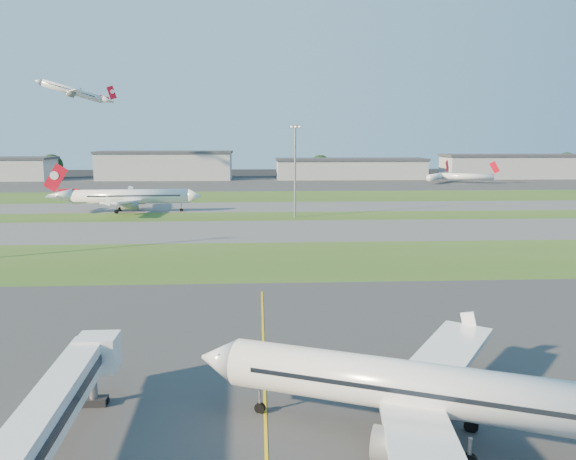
{
  "coord_description": "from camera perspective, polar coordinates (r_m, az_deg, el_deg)",
  "views": [
    {
      "loc": [
        4.58,
        -49.91,
        22.53
      ],
      "look_at": [
        9.57,
        43.58,
        7.0
      ],
      "focal_mm": 35.0,
      "sensor_mm": 36.0,
      "label": 1
    }
  ],
  "objects": [
    {
      "name": "tree_far_east",
      "position": [
        368.46,
        26.43,
        6.1
      ],
      "size": [
        12.65,
        12.65,
        13.8
      ],
      "color": "black",
      "rests_on": "ground"
    },
    {
      "name": "tree_east",
      "position": [
        336.0,
        16.23,
        6.25
      ],
      "size": [
        10.45,
        10.45,
        11.4
      ],
      "color": "black",
      "rests_on": "ground"
    },
    {
      "name": "airliner_taxiing",
      "position": [
        176.45,
        -15.76,
        3.25
      ],
      "size": [
        42.57,
        36.07,
        13.28
      ],
      "rotation": [
        0.0,
        0.0,
        3.19
      ],
      "color": "white",
      "rests_on": "ground"
    },
    {
      "name": "hangar_west",
      "position": [
        309.28,
        -12.36,
        6.44
      ],
      "size": [
        71.4,
        23.0,
        15.2
      ],
      "color": "#A6AAAE",
      "rests_on": "ground"
    },
    {
      "name": "grass_strip_b",
      "position": [
        161.56,
        -4.65,
        1.37
      ],
      "size": [
        300.0,
        18.0,
        0.01
      ],
      "primitive_type": "cube",
      "color": "#30501A",
      "rests_on": "ground"
    },
    {
      "name": "apron_near",
      "position": [
        54.95,
        -7.83,
        -14.87
      ],
      "size": [
        300.0,
        70.0,
        0.01
      ],
      "primitive_type": "cube",
      "color": "#333335",
      "rests_on": "ground"
    },
    {
      "name": "ground",
      "position": [
        54.95,
        -7.83,
        -14.88
      ],
      "size": [
        700.0,
        700.0,
        0.0
      ],
      "primitive_type": "plane",
      "color": "black",
      "rests_on": "ground"
    },
    {
      "name": "jet_bridge",
      "position": [
        41.87,
        -24.0,
        -17.7
      ],
      "size": [
        4.2,
        26.9,
        6.2
      ],
      "color": "silver",
      "rests_on": "ground"
    },
    {
      "name": "grass_strip_a",
      "position": [
        104.47,
        -5.51,
        -3.08
      ],
      "size": [
        300.0,
        34.0,
        0.01
      ],
      "primitive_type": "cube",
      "color": "#30501A",
      "rests_on": "ground"
    },
    {
      "name": "airliner_parked",
      "position": [
        44.21,
        14.03,
        -15.52
      ],
      "size": [
        35.33,
        30.0,
        11.66
      ],
      "rotation": [
        0.0,
        0.0,
        -0.39
      ],
      "color": "white",
      "rests_on": "ground"
    },
    {
      "name": "hangar_far_east",
      "position": [
        340.37,
        23.31,
        5.98
      ],
      "size": [
        96.9,
        23.0,
        13.2
      ],
      "color": "#A6AAAE",
      "rests_on": "ground"
    },
    {
      "name": "yellow_line",
      "position": [
        54.76,
        -2.43,
        -14.88
      ],
      "size": [
        0.25,
        60.0,
        0.02
      ],
      "primitive_type": "cube",
      "color": "gold",
      "rests_on": "ground"
    },
    {
      "name": "taxiway_a",
      "position": [
        136.86,
        -4.93,
        -0.09
      ],
      "size": [
        300.0,
        32.0,
        0.01
      ],
      "primitive_type": "cube",
      "color": "#515154",
      "rests_on": "ground"
    },
    {
      "name": "grass_strip_c",
      "position": [
        216.14,
        -4.26,
        3.41
      ],
      "size": [
        300.0,
        40.0,
        0.01
      ],
      "primitive_type": "cube",
      "color": "#30501A",
      "rests_on": "ground"
    },
    {
      "name": "apron_far",
      "position": [
        275.87,
        -4.01,
        4.71
      ],
      "size": [
        400.0,
        80.0,
        0.01
      ],
      "primitive_type": "cube",
      "color": "#333335",
      "rests_on": "ground"
    },
    {
      "name": "light_mast_centre",
      "position": [
        158.45,
        0.72,
        6.63
      ],
      "size": [
        3.2,
        0.7,
        25.8
      ],
      "color": "gray",
      "rests_on": "ground"
    },
    {
      "name": "hangar_east",
      "position": [
        309.52,
        6.36,
        6.23
      ],
      "size": [
        81.6,
        23.0,
        11.2
      ],
      "color": "#A6AAAE",
      "rests_on": "ground"
    },
    {
      "name": "tree_west",
      "position": [
        340.16,
        -22.87,
        6.09
      ],
      "size": [
        12.1,
        12.1,
        13.2
      ],
      "color": "black",
      "rests_on": "ground"
    },
    {
      "name": "mini_jet_far",
      "position": [
        292.58,
        17.69,
        5.2
      ],
      "size": [
        27.21,
        12.59,
        9.48
      ],
      "rotation": [
        0.0,
        0.0,
        -0.38
      ],
      "color": "white",
      "rests_on": "ground"
    },
    {
      "name": "taxiway_b",
      "position": [
        183.36,
        -4.47,
        2.33
      ],
      "size": [
        300.0,
        26.0,
        0.01
      ],
      "primitive_type": "cube",
      "color": "#515154",
      "rests_on": "ground"
    },
    {
      "name": "tree_mid_east",
      "position": [
        321.26,
        3.3,
        6.6
      ],
      "size": [
        11.55,
        11.55,
        12.6
      ],
      "color": "black",
      "rests_on": "ground"
    },
    {
      "name": "mini_jet_near",
      "position": [
        290.15,
        15.03,
        5.29
      ],
      "size": [
        18.57,
        23.91,
        9.48
      ],
      "rotation": [
        0.0,
        0.0,
        0.93
      ],
      "color": "white",
      "rests_on": "ground"
    },
    {
      "name": "airliner_departing",
      "position": [
        282.21,
        -20.99,
        13.0
      ],
      "size": [
        31.21,
        26.43,
        10.21
      ],
      "rotation": [
        0.0,
        0.0,
        0.36
      ],
      "color": "white"
    },
    {
      "name": "tree_mid_west",
      "position": [
        317.31,
        -7.54,
        6.32
      ],
      "size": [
        9.9,
        9.9,
        10.8
      ],
      "color": "black",
      "rests_on": "ground"
    }
  ]
}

